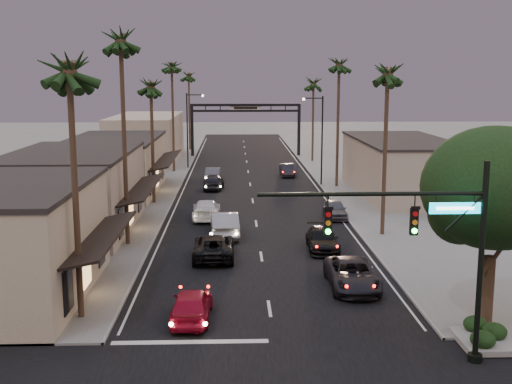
{
  "coord_description": "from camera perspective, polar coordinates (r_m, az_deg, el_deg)",
  "views": [
    {
      "loc": [
        -1.63,
        -18.88,
        10.78
      ],
      "look_at": [
        -0.03,
        27.52,
        2.5
      ],
      "focal_mm": 45.0,
      "sensor_mm": 36.0,
      "label": 1
    }
  ],
  "objects": [
    {
      "name": "palm_la",
      "position": [
        28.74,
        -16.32,
        11.03
      ],
      "size": [
        3.2,
        3.2,
        13.2
      ],
      "color": "#38281C",
      "rests_on": "ground"
    },
    {
      "name": "storefront_far",
      "position": [
        62.48,
        -12.45,
        2.26
      ],
      "size": [
        8.0,
        16.0,
        5.0
      ],
      "primitive_type": "cube",
      "color": "tan",
      "rests_on": "ground"
    },
    {
      "name": "curbside_far",
      "position": [
        71.24,
        2.77,
        1.95
      ],
      "size": [
        1.54,
        4.15,
        1.35
      ],
      "primitive_type": "imported",
      "rotation": [
        0.0,
        0.0,
        0.03
      ],
      "color": "black",
      "rests_on": "ground"
    },
    {
      "name": "curbside_near",
      "position": [
        33.87,
        8.54,
        -7.26
      ],
      "size": [
        2.47,
        5.29,
        1.47
      ],
      "primitive_type": "imported",
      "rotation": [
        0.0,
        0.0,
        -0.01
      ],
      "color": "black",
      "rests_on": "ground"
    },
    {
      "name": "oncoming_pickup",
      "position": [
        39.0,
        -3.78,
        -4.85
      ],
      "size": [
        2.47,
        5.27,
        1.46
      ],
      "primitive_type": "imported",
      "rotation": [
        0.0,
        0.0,
        3.15
      ],
      "color": "black",
      "rests_on": "ground"
    },
    {
      "name": "palm_ra",
      "position": [
        44.08,
        11.65,
        10.77
      ],
      "size": [
        3.2,
        3.2,
        13.2
      ],
      "color": "#38281C",
      "rests_on": "ground"
    },
    {
      "name": "planter",
      "position": [
        28.55,
        19.69,
        -12.7
      ],
      "size": [
        2.2,
        2.6,
        0.24
      ],
      "primitive_type": "cube",
      "color": "gray",
      "rests_on": "ground"
    },
    {
      "name": "palm_rb",
      "position": [
        63.72,
        7.41,
        11.5
      ],
      "size": [
        3.2,
        3.2,
        14.2
      ],
      "color": "#38281C",
      "rests_on": "ground"
    },
    {
      "name": "curbside_black",
      "position": [
        40.94,
        5.92,
        -4.23
      ],
      "size": [
        2.03,
        4.72,
        1.36
      ],
      "primitive_type": "imported",
      "rotation": [
        0.0,
        0.0,
        -0.03
      ],
      "color": "black",
      "rests_on": "ground"
    },
    {
      "name": "corner_tree",
      "position": [
        28.97,
        20.6,
        -0.08
      ],
      "size": [
        6.2,
        6.2,
        8.8
      ],
      "color": "#38281C",
      "rests_on": "ground"
    },
    {
      "name": "streetlight_right",
      "position": [
        64.68,
        5.65,
        5.23
      ],
      "size": [
        2.13,
        0.3,
        9.0
      ],
      "color": "black",
      "rests_on": "ground"
    },
    {
      "name": "palm_far",
      "position": [
        97.11,
        -6.01,
        10.45
      ],
      "size": [
        3.2,
        3.2,
        13.2
      ],
      "color": "#38281C",
      "rests_on": "ground"
    },
    {
      "name": "oncoming_silver",
      "position": [
        44.29,
        -2.83,
        -2.85
      ],
      "size": [
        2.16,
        5.3,
        1.71
      ],
      "primitive_type": "imported",
      "rotation": [
        0.0,
        0.0,
        3.21
      ],
      "color": "#929397",
      "rests_on": "ground"
    },
    {
      "name": "oncoming_dgrey",
      "position": [
        62.74,
        -3.77,
        0.87
      ],
      "size": [
        2.13,
        4.39,
        1.44
      ],
      "primitive_type": "imported",
      "rotation": [
        0.0,
        0.0,
        3.04
      ],
      "color": "black",
      "rests_on": "ground"
    },
    {
      "name": "sidewalk_right",
      "position": [
        72.54,
        6.88,
        1.54
      ],
      "size": [
        5.0,
        92.0,
        0.12
      ],
      "primitive_type": "cube",
      "color": "slate",
      "rests_on": "ground"
    },
    {
      "name": "streetlight_left",
      "position": [
        77.25,
        -5.93,
        6.01
      ],
      "size": [
        2.13,
        0.3,
        9.0
      ],
      "color": "black",
      "rests_on": "ground"
    },
    {
      "name": "road",
      "position": [
        64.8,
        -0.5,
        0.54
      ],
      "size": [
        14.0,
        120.0,
        0.02
      ],
      "primitive_type": "cube",
      "color": "black",
      "rests_on": "ground"
    },
    {
      "name": "oncoming_grey_far",
      "position": [
        68.17,
        -3.83,
        1.6
      ],
      "size": [
        1.65,
        4.41,
        1.44
      ],
      "primitive_type": "imported",
      "rotation": [
        0.0,
        0.0,
        3.11
      ],
      "color": "#4D4C51",
      "rests_on": "ground"
    },
    {
      "name": "oncoming_red",
      "position": [
        29.42,
        -5.75,
        -9.92
      ],
      "size": [
        1.88,
        4.35,
        1.46
      ],
      "primitive_type": "imported",
      "rotation": [
        0.0,
        0.0,
        3.1
      ],
      "color": "#A00B22",
      "rests_on": "ground"
    },
    {
      "name": "sidewalk_left",
      "position": [
        72.11,
        -8.22,
        1.46
      ],
      "size": [
        5.0,
        92.0,
        0.12
      ],
      "primitive_type": "cube",
      "color": "slate",
      "rests_on": "ground"
    },
    {
      "name": "storefront_dist",
      "position": [
        85.0,
        -9.69,
        4.72
      ],
      "size": [
        8.0,
        20.0,
        6.0
      ],
      "primitive_type": "cube",
      "color": "tan",
      "rests_on": "ground"
    },
    {
      "name": "arch",
      "position": [
        89.04,
        -0.93,
        6.74
      ],
      "size": [
        15.2,
        0.4,
        7.27
      ],
      "color": "black",
      "rests_on": "ground"
    },
    {
      "name": "palm_ld",
      "position": [
        74.22,
        -7.51,
        11.29
      ],
      "size": [
        3.2,
        3.2,
        14.2
      ],
      "color": "#38281C",
      "rests_on": "ground"
    },
    {
      "name": "traffic_signal",
      "position": [
        24.69,
        15.36,
        -3.61
      ],
      "size": [
        8.51,
        0.22,
        7.8
      ],
      "color": "black",
      "rests_on": "ground"
    },
    {
      "name": "ground",
      "position": [
        59.88,
        -0.38,
        -0.26
      ],
      "size": [
        200.0,
        200.0,
        0.0
      ],
      "primitive_type": "plane",
      "color": "slate",
      "rests_on": "ground"
    },
    {
      "name": "storefront_near",
      "position": [
        33.87,
        -21.59,
        -4.33
      ],
      "size": [
        8.0,
        12.0,
        5.5
      ],
      "primitive_type": "cube",
      "color": "tan",
      "rests_on": "ground"
    },
    {
      "name": "oncoming_white",
      "position": [
        49.73,
        -4.43,
        -1.56
      ],
      "size": [
        2.15,
        5.18,
        1.5
      ],
      "primitive_type": "imported",
      "rotation": [
        0.0,
        0.0,
        3.15
      ],
      "color": "silver",
      "rests_on": "ground"
    },
    {
      "name": "building_right",
      "position": [
        61.48,
        12.78,
        2.12
      ],
      "size": [
        8.0,
        18.0,
        5.0
      ],
      "primitive_type": "cube",
      "color": "tan",
      "rests_on": "ground"
    },
    {
      "name": "palm_lb",
      "position": [
        41.55,
        -11.96,
        13.49
      ],
      "size": [
        3.2,
        3.2,
        15.2
      ],
      "color": "#38281C",
      "rests_on": "ground"
    },
    {
      "name": "curbside_grey",
      "position": [
        50.29,
        7.03,
        -1.54
      ],
      "size": [
        1.7,
        4.09,
        1.38
      ],
      "primitive_type": "imported",
      "rotation": [
        0.0,
        0.0,
        -0.02
      ],
      "color": "#4C4C51",
      "rests_on": "ground"
    },
    {
      "name": "storefront_mid",
      "position": [
        46.99,
        -15.95,
        -0.12
      ],
      "size": [
        8.0,
        14.0,
        5.5
      ],
      "primitive_type": "cube",
      "color": "tan",
      "rests_on": "ground"
    },
    {
      "name": "palm_rc",
      "position": [
        83.51,
        5.14,
        9.86
      ],
      "size": [
        3.2,
        3.2,
        12.2
      ],
      "color": "#38281C",
      "rests_on": "ground"
    },
    {
      "name": "palm_lc",
      "position": [
        55.32,
        -9.35,
        9.66
      ],
      "size": [
        3.2,
        3.2,
        12.2
      ],
      "color": "#38281C",
      "rests_on": "ground"
    }
  ]
}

